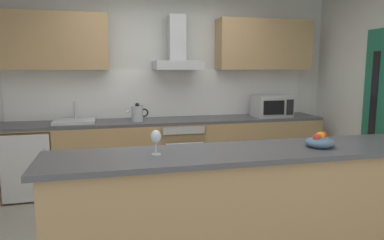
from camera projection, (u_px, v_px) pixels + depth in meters
name	position (u px, v px, depth m)	size (l,w,h in m)	color
ground	(194.00, 232.00, 3.49)	(5.87, 4.54, 0.02)	gray
wall_back	(163.00, 88.00, 5.05)	(5.87, 0.12, 2.60)	silver
backsplash_tile	(164.00, 93.00, 5.00)	(4.14, 0.02, 0.66)	white
counter_back	(168.00, 152.00, 4.81)	(4.29, 0.60, 0.90)	tan
counter_island	(244.00, 211.00, 2.74)	(2.99, 0.64, 0.98)	tan
upper_cabinets	(165.00, 43.00, 4.74)	(4.23, 0.32, 0.70)	tan
oven	(180.00, 152.00, 4.82)	(0.60, 0.62, 0.80)	slate
refrigerator	(31.00, 163.00, 4.38)	(0.58, 0.60, 0.85)	white
microwave	(272.00, 106.00, 5.02)	(0.50, 0.38, 0.30)	#B7BABC
sink	(75.00, 121.00, 4.45)	(0.50, 0.40, 0.26)	silver
kettle	(137.00, 113.00, 4.58)	(0.29, 0.15, 0.24)	#B7BABC
range_hood	(177.00, 53.00, 4.75)	(0.62, 0.45, 0.72)	#B7BABC
wine_glass	(156.00, 138.00, 2.51)	(0.08, 0.08, 0.18)	silver
fruit_bowl	(320.00, 141.00, 2.76)	(0.22, 0.22, 0.13)	slate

